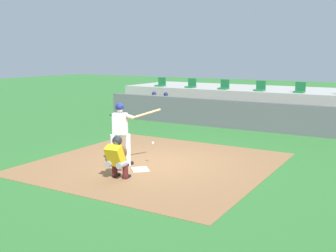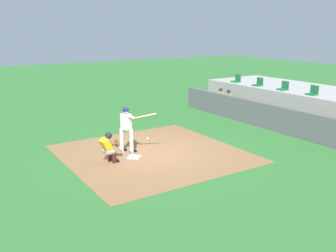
% 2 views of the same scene
% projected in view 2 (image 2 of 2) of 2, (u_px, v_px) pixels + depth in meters
% --- Properties ---
extents(ground_plane, '(80.00, 80.00, 0.00)m').
position_uv_depth(ground_plane, '(153.00, 154.00, 14.28)').
color(ground_plane, '#2D6B2D').
extents(dirt_infield, '(6.40, 6.40, 0.01)m').
position_uv_depth(dirt_infield, '(153.00, 154.00, 14.28)').
color(dirt_infield, olive).
rests_on(dirt_infield, ground).
extents(home_plate, '(0.62, 0.62, 0.02)m').
position_uv_depth(home_plate, '(134.00, 157.00, 13.85)').
color(home_plate, white).
rests_on(home_plate, dirt_infield).
extents(batter_at_plate, '(1.04, 1.11, 1.80)m').
position_uv_depth(batter_at_plate, '(127.00, 126.00, 14.19)').
color(batter_at_plate, silver).
rests_on(batter_at_plate, ground).
extents(catcher_crouched, '(0.50, 1.90, 1.13)m').
position_uv_depth(catcher_crouched, '(109.00, 146.00, 13.22)').
color(catcher_crouched, gray).
rests_on(catcher_crouched, ground).
extents(dugout_wall, '(13.00, 0.30, 1.20)m').
position_uv_depth(dugout_wall, '(272.00, 117.00, 17.53)').
color(dugout_wall, '#59595E').
rests_on(dugout_wall, ground).
extents(dugout_bench, '(11.80, 0.44, 0.45)m').
position_uv_depth(dugout_bench, '(286.00, 122.00, 18.15)').
color(dugout_bench, olive).
rests_on(dugout_bench, ground).
extents(dugout_player_0, '(0.49, 0.70, 1.30)m').
position_uv_depth(dugout_player_0, '(219.00, 99.00, 21.87)').
color(dugout_player_0, '#939399').
rests_on(dugout_player_0, ground).
extents(dugout_player_1, '(0.49, 0.70, 1.30)m').
position_uv_depth(dugout_player_1, '(227.00, 100.00, 21.31)').
color(dugout_player_1, '#939399').
rests_on(dugout_player_1, ground).
extents(stands_platform, '(15.00, 4.40, 1.40)m').
position_uv_depth(stands_platform, '(329.00, 105.00, 19.81)').
color(stands_platform, '#9E9E99').
rests_on(stands_platform, ground).
extents(stadium_seat_0, '(0.46, 0.46, 0.48)m').
position_uv_depth(stadium_seat_0, '(236.00, 80.00, 23.34)').
color(stadium_seat_0, '#196033').
rests_on(stadium_seat_0, stands_platform).
extents(stadium_seat_1, '(0.46, 0.46, 0.48)m').
position_uv_depth(stadium_seat_1, '(258.00, 84.00, 21.83)').
color(stadium_seat_1, '#196033').
rests_on(stadium_seat_1, stands_platform).
extents(stadium_seat_2, '(0.46, 0.46, 0.48)m').
position_uv_depth(stadium_seat_2, '(284.00, 88.00, 20.32)').
color(stadium_seat_2, '#196033').
rests_on(stadium_seat_2, stands_platform).
extents(stadium_seat_3, '(0.46, 0.46, 0.48)m').
position_uv_depth(stadium_seat_3, '(313.00, 92.00, 18.81)').
color(stadium_seat_3, '#196033').
rests_on(stadium_seat_3, stands_platform).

